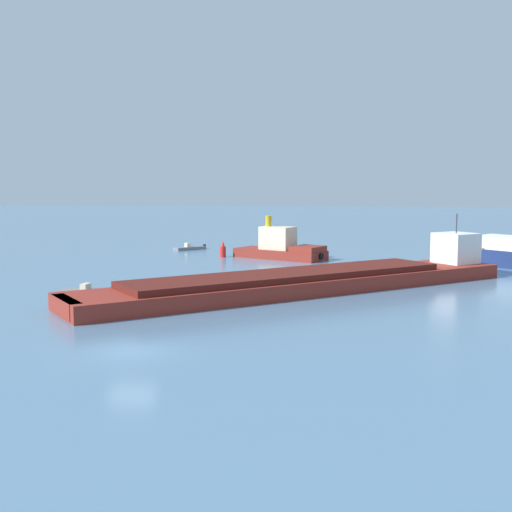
# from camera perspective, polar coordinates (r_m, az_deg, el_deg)

# --- Properties ---
(ground_plane) EXTENTS (400.00, 400.00, 0.00)m
(ground_plane) POSITION_cam_1_polar(r_m,az_deg,el_deg) (35.71, -10.60, -8.02)
(ground_plane) COLOR slate
(cargo_barge) EXTENTS (34.83, 28.28, 5.81)m
(cargo_barge) POSITION_cam_1_polar(r_m,az_deg,el_deg) (53.95, 4.91, -2.02)
(cargo_barge) COLOR maroon
(cargo_barge) RESTS_ON ground
(fishing_skiff) EXTENTS (4.04, 3.82, 0.88)m
(fishing_skiff) POSITION_cam_1_polar(r_m,az_deg,el_deg) (86.16, -5.70, 0.70)
(fishing_skiff) COLOR slate
(fishing_skiff) RESTS_ON ground
(tugboat) EXTENTS (11.10, 8.58, 4.83)m
(tugboat) POSITION_cam_1_polar(r_m,az_deg,el_deg) (75.95, 2.20, 0.69)
(tugboat) COLOR maroon
(tugboat) RESTS_ON ground
(small_motorboat) EXTENTS (5.42, 2.64, 1.02)m
(small_motorboat) POSITION_cam_1_polar(r_m,az_deg,el_deg) (52.55, -14.01, -3.11)
(small_motorboat) COLOR slate
(small_motorboat) RESTS_ON ground
(channel_buoy_red) EXTENTS (0.70, 0.70, 1.90)m
(channel_buoy_red) POSITION_cam_1_polar(r_m,az_deg,el_deg) (77.41, -2.86, 0.50)
(channel_buoy_red) COLOR red
(channel_buoy_red) RESTS_ON ground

